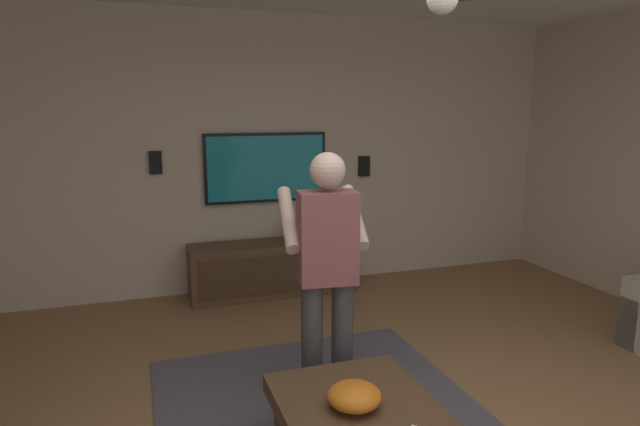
# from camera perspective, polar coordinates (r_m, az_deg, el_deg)

# --- Properties ---
(wall_back_tv) EXTENTS (0.10, 6.93, 2.85)m
(wall_back_tv) POSITION_cam_1_polar(r_m,az_deg,el_deg) (5.78, -6.36, 6.11)
(wall_back_tv) COLOR #C6B299
(wall_back_tv) RESTS_ON ground
(coffee_table) EXTENTS (1.00, 0.80, 0.40)m
(coffee_table) POSITION_cam_1_polar(r_m,az_deg,el_deg) (3.03, 4.26, -21.17)
(coffee_table) COLOR #513823
(coffee_table) RESTS_ON ground
(media_console) EXTENTS (0.45, 1.70, 0.55)m
(media_console) POSITION_cam_1_polar(r_m,az_deg,el_deg) (5.69, -4.89, -5.75)
(media_console) COLOR #513823
(media_console) RESTS_ON ground
(tv) EXTENTS (0.05, 1.28, 0.72)m
(tv) POSITION_cam_1_polar(r_m,az_deg,el_deg) (5.72, -5.64, 4.73)
(tv) COLOR black
(person_standing) EXTENTS (0.58, 0.59, 1.64)m
(person_standing) POSITION_cam_1_polar(r_m,az_deg,el_deg) (3.46, 0.72, -5.36)
(person_standing) COLOR #3F3F3F
(person_standing) RESTS_ON ground
(bowl) EXTENTS (0.28, 0.28, 0.13)m
(bowl) POSITION_cam_1_polar(r_m,az_deg,el_deg) (2.93, 3.60, -18.51)
(bowl) COLOR orange
(bowl) RESTS_ON coffee_table
(vase_round) EXTENTS (0.22, 0.22, 0.22)m
(vase_round) POSITION_cam_1_polar(r_m,az_deg,el_deg) (5.63, -2.42, -1.84)
(vase_round) COLOR teal
(vase_round) RESTS_ON media_console
(wall_speaker_left) EXTENTS (0.06, 0.12, 0.22)m
(wall_speaker_left) POSITION_cam_1_polar(r_m,az_deg,el_deg) (6.08, 4.61, 4.89)
(wall_speaker_left) COLOR black
(wall_speaker_right) EXTENTS (0.06, 0.12, 0.22)m
(wall_speaker_right) POSITION_cam_1_polar(r_m,az_deg,el_deg) (5.58, -16.78, 5.07)
(wall_speaker_right) COLOR black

